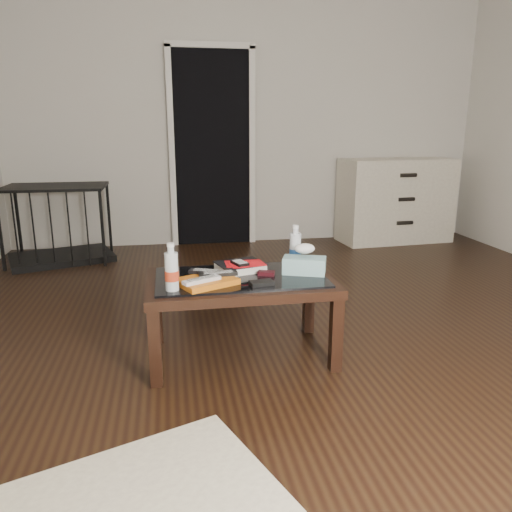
% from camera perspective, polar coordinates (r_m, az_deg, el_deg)
% --- Properties ---
extents(ground, '(5.00, 5.00, 0.00)m').
position_cam_1_polar(ground, '(3.24, 6.46, -8.06)').
color(ground, black).
rests_on(ground, ground).
extents(room_shell, '(5.00, 5.00, 5.00)m').
position_cam_1_polar(room_shell, '(3.01, 7.41, 21.67)').
color(room_shell, beige).
rests_on(room_shell, ground).
extents(doorway, '(0.90, 0.08, 2.07)m').
position_cam_1_polar(doorway, '(5.35, -5.03, 12.26)').
color(doorway, black).
rests_on(doorway, ground).
extents(coffee_table, '(1.00, 0.60, 0.46)m').
position_cam_1_polar(coffee_table, '(2.71, -1.77, -3.64)').
color(coffee_table, black).
rests_on(coffee_table, ground).
extents(dresser, '(1.24, 0.59, 0.90)m').
position_cam_1_polar(dresser, '(5.70, 15.63, 6.13)').
color(dresser, beige).
rests_on(dresser, ground).
extents(pet_crate, '(1.05, 0.86, 0.71)m').
position_cam_1_polar(pet_crate, '(5.05, -21.51, 2.07)').
color(pet_crate, black).
rests_on(pet_crate, ground).
extents(magazines, '(0.34, 0.31, 0.03)m').
position_cam_1_polar(magazines, '(2.57, -5.67, -2.89)').
color(magazines, '#C66212').
rests_on(magazines, coffee_table).
extents(remote_silver, '(0.20, 0.14, 0.02)m').
position_cam_1_polar(remote_silver, '(2.50, -6.22, -2.72)').
color(remote_silver, silver).
rests_on(remote_silver, magazines).
extents(remote_black_front, '(0.20, 0.06, 0.02)m').
position_cam_1_polar(remote_black_front, '(2.60, -4.34, -2.02)').
color(remote_black_front, black).
rests_on(remote_black_front, magazines).
extents(remote_black_back, '(0.20, 0.13, 0.02)m').
position_cam_1_polar(remote_black_back, '(2.64, -5.54, -1.81)').
color(remote_black_back, black).
rests_on(remote_black_back, magazines).
extents(textbook, '(0.29, 0.26, 0.05)m').
position_cam_1_polar(textbook, '(2.78, -1.81, -1.23)').
color(textbook, black).
rests_on(textbook, coffee_table).
extents(dvd_mailers, '(0.19, 0.14, 0.01)m').
position_cam_1_polar(dvd_mailers, '(2.76, -1.54, -0.83)').
color(dvd_mailers, red).
rests_on(dvd_mailers, textbook).
extents(ipod, '(0.09, 0.12, 0.02)m').
position_cam_1_polar(ipod, '(2.72, -1.86, -0.78)').
color(ipod, black).
rests_on(ipod, dvd_mailers).
extents(flip_phone, '(0.10, 0.07, 0.02)m').
position_cam_1_polar(flip_phone, '(2.70, 1.18, -1.98)').
color(flip_phone, black).
rests_on(flip_phone, coffee_table).
extents(wallet, '(0.13, 0.09, 0.02)m').
position_cam_1_polar(wallet, '(2.54, 0.65, -3.11)').
color(wallet, black).
rests_on(wallet, coffee_table).
extents(water_bottle_left, '(0.08, 0.08, 0.24)m').
position_cam_1_polar(water_bottle_left, '(2.47, -9.64, -1.24)').
color(water_bottle_left, silver).
rests_on(water_bottle_left, coffee_table).
extents(water_bottle_right, '(0.07, 0.07, 0.24)m').
position_cam_1_polar(water_bottle_right, '(2.87, 4.52, 1.20)').
color(water_bottle_right, silver).
rests_on(water_bottle_right, coffee_table).
extents(tissue_box, '(0.26, 0.19, 0.09)m').
position_cam_1_polar(tissue_box, '(2.74, 5.53, -1.08)').
color(tissue_box, '#237282').
rests_on(tissue_box, coffee_table).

